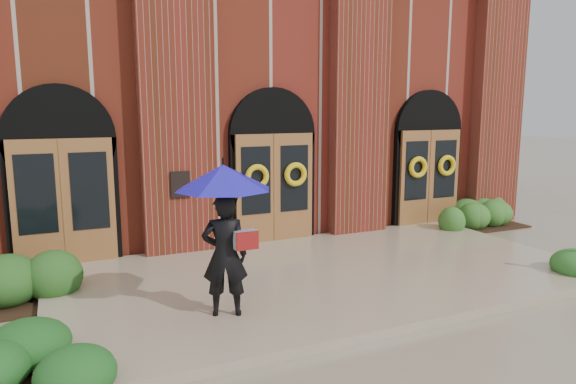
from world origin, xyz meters
TOP-DOWN VIEW (x-y plane):
  - ground at (0.00, 0.00)m, footprint 90.00×90.00m
  - landing at (0.00, 0.15)m, footprint 10.00×5.30m
  - church_building at (0.00, 8.78)m, footprint 16.20×12.53m
  - man_with_umbrella at (-2.39, -1.05)m, footprint 1.81×1.81m
  - hedge_wall_right at (5.66, 2.20)m, footprint 2.70×1.08m
  - hedge_front_left at (-5.10, -1.77)m, footprint 1.58×1.35m

SIDE VIEW (x-z plane):
  - ground at x=0.00m, z-range 0.00..0.00m
  - landing at x=0.00m, z-range 0.00..0.15m
  - hedge_front_left at x=-5.10m, z-range 0.00..0.56m
  - hedge_wall_right at x=5.66m, z-range 0.00..0.69m
  - man_with_umbrella at x=-2.39m, z-range 0.61..2.89m
  - church_building at x=0.00m, z-range 0.00..7.00m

